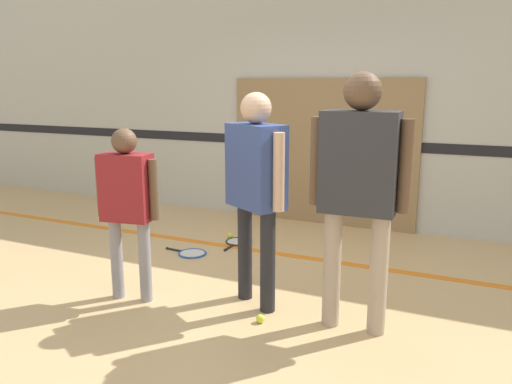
{
  "coord_description": "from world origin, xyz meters",
  "views": [
    {
      "loc": [
        1.71,
        -3.44,
        1.74
      ],
      "look_at": [
        0.16,
        -0.02,
        0.93
      ],
      "focal_mm": 35.0,
      "sensor_mm": 36.0,
      "label": 1
    }
  ],
  "objects_px": {
    "person_student_left": "(127,196)",
    "racket_spare_on_floor": "(238,242)",
    "tennis_ball_near_instructor": "(260,319)",
    "tennis_ball_by_spare_racket": "(230,235)",
    "person_instructor": "(256,177)",
    "person_student_right": "(359,176)",
    "racket_second_spare": "(191,253)"
  },
  "relations": [
    {
      "from": "person_student_left",
      "to": "tennis_ball_by_spare_racket",
      "type": "bearing_deg",
      "value": 81.64
    },
    {
      "from": "person_student_right",
      "to": "tennis_ball_near_instructor",
      "type": "distance_m",
      "value": 1.29
    },
    {
      "from": "person_instructor",
      "to": "racket_spare_on_floor",
      "type": "bearing_deg",
      "value": 151.1
    },
    {
      "from": "person_student_left",
      "to": "tennis_ball_near_instructor",
      "type": "bearing_deg",
      "value": -6.99
    },
    {
      "from": "racket_second_spare",
      "to": "tennis_ball_by_spare_racket",
      "type": "distance_m",
      "value": 0.67
    },
    {
      "from": "person_student_left",
      "to": "racket_spare_on_floor",
      "type": "bearing_deg",
      "value": 76.24
    },
    {
      "from": "person_instructor",
      "to": "person_student_right",
      "type": "xyz_separation_m",
      "value": [
        0.81,
        -0.09,
        0.09
      ]
    },
    {
      "from": "person_instructor",
      "to": "person_student_right",
      "type": "bearing_deg",
      "value": 23.36
    },
    {
      "from": "person_student_left",
      "to": "racket_spare_on_floor",
      "type": "distance_m",
      "value": 1.91
    },
    {
      "from": "tennis_ball_near_instructor",
      "to": "person_student_right",
      "type": "bearing_deg",
      "value": 17.36
    },
    {
      "from": "racket_spare_on_floor",
      "to": "tennis_ball_by_spare_racket",
      "type": "bearing_deg",
      "value": -125.11
    },
    {
      "from": "racket_spare_on_floor",
      "to": "tennis_ball_near_instructor",
      "type": "xyz_separation_m",
      "value": [
        1.01,
        -1.65,
        0.02
      ]
    },
    {
      "from": "tennis_ball_near_instructor",
      "to": "racket_spare_on_floor",
      "type": "bearing_deg",
      "value": 121.37
    },
    {
      "from": "racket_spare_on_floor",
      "to": "tennis_ball_near_instructor",
      "type": "height_order",
      "value": "tennis_ball_near_instructor"
    },
    {
      "from": "person_instructor",
      "to": "racket_spare_on_floor",
      "type": "relative_size",
      "value": 3.39
    },
    {
      "from": "person_student_left",
      "to": "racket_spare_on_floor",
      "type": "relative_size",
      "value": 2.84
    },
    {
      "from": "person_student_left",
      "to": "tennis_ball_near_instructor",
      "type": "distance_m",
      "value": 1.41
    },
    {
      "from": "racket_second_spare",
      "to": "tennis_ball_by_spare_racket",
      "type": "xyz_separation_m",
      "value": [
        0.12,
        0.66,
        0.02
      ]
    },
    {
      "from": "racket_second_spare",
      "to": "tennis_ball_by_spare_racket",
      "type": "height_order",
      "value": "tennis_ball_by_spare_racket"
    },
    {
      "from": "person_student_left",
      "to": "racket_spare_on_floor",
      "type": "xyz_separation_m",
      "value": [
        0.13,
        1.7,
        -0.86
      ]
    },
    {
      "from": "person_instructor",
      "to": "racket_second_spare",
      "type": "bearing_deg",
      "value": 173.3
    },
    {
      "from": "person_student_left",
      "to": "tennis_ball_near_instructor",
      "type": "xyz_separation_m",
      "value": [
        1.14,
        0.05,
        -0.84
      ]
    },
    {
      "from": "person_instructor",
      "to": "racket_second_spare",
      "type": "relative_size",
      "value": 3.32
    },
    {
      "from": "person_student_right",
      "to": "tennis_ball_by_spare_racket",
      "type": "height_order",
      "value": "person_student_right"
    },
    {
      "from": "tennis_ball_near_instructor",
      "to": "tennis_ball_by_spare_racket",
      "type": "distance_m",
      "value": 2.12
    },
    {
      "from": "racket_second_spare",
      "to": "tennis_ball_near_instructor",
      "type": "distance_m",
      "value": 1.7
    },
    {
      "from": "person_student_left",
      "to": "racket_spare_on_floor",
      "type": "height_order",
      "value": "person_student_left"
    },
    {
      "from": "person_instructor",
      "to": "tennis_ball_near_instructor",
      "type": "relative_size",
      "value": 25.5
    },
    {
      "from": "person_student_left",
      "to": "tennis_ball_near_instructor",
      "type": "height_order",
      "value": "person_student_left"
    },
    {
      "from": "tennis_ball_by_spare_racket",
      "to": "person_student_left",
      "type": "bearing_deg",
      "value": -89.03
    },
    {
      "from": "racket_spare_on_floor",
      "to": "racket_second_spare",
      "type": "xyz_separation_m",
      "value": [
        -0.28,
        -0.54,
        0.0
      ]
    },
    {
      "from": "person_student_right",
      "to": "tennis_ball_near_instructor",
      "type": "xyz_separation_m",
      "value": [
        -0.64,
        -0.2,
        -1.09
      ]
    }
  ]
}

